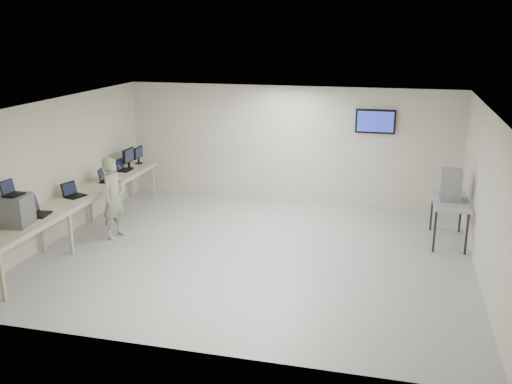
% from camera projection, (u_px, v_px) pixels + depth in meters
% --- Properties ---
extents(room, '(8.01, 7.01, 2.81)m').
position_uv_depth(room, '(256.00, 181.00, 10.47)').
color(room, '#9E9E9E').
rests_on(room, ground).
extents(workbench, '(0.76, 6.00, 0.90)m').
position_uv_depth(workbench, '(80.00, 198.00, 11.42)').
color(workbench, '#B9B298').
rests_on(workbench, ground).
extents(equipment_box, '(0.51, 0.56, 0.53)m').
position_uv_depth(equipment_box, '(16.00, 210.00, 9.59)').
color(equipment_box, slate).
rests_on(equipment_box, workbench).
extents(laptop_on_box, '(0.29, 0.34, 0.25)m').
position_uv_depth(laptop_on_box, '(11.00, 191.00, 9.51)').
color(laptop_on_box, black).
rests_on(laptop_on_box, equipment_box).
extents(laptop_0, '(0.38, 0.43, 0.31)m').
position_uv_depth(laptop_0, '(37.00, 211.00, 10.15)').
color(laptop_0, black).
rests_on(laptop_0, workbench).
extents(laptop_1, '(0.40, 0.44, 0.29)m').
position_uv_depth(laptop_1, '(73.00, 193.00, 11.25)').
color(laptop_1, black).
rests_on(laptop_1, workbench).
extents(laptop_2, '(0.36, 0.40, 0.27)m').
position_uv_depth(laptop_2, '(105.00, 178.00, 12.35)').
color(laptop_2, black).
rests_on(laptop_2, workbench).
extents(laptop_3, '(0.29, 0.35, 0.27)m').
position_uv_depth(laptop_3, '(123.00, 168.00, 13.26)').
color(laptop_3, black).
rests_on(laptop_3, workbench).
extents(monitor_near, '(0.22, 0.49, 0.48)m').
position_uv_depth(monitor_near, '(129.00, 157.00, 13.39)').
color(monitor_near, black).
rests_on(monitor_near, workbench).
extents(monitor_far, '(0.19, 0.42, 0.41)m').
position_uv_depth(monitor_far, '(138.00, 154.00, 13.90)').
color(monitor_far, black).
rests_on(monitor_far, workbench).
extents(soldier, '(0.48, 0.66, 1.67)m').
position_uv_depth(soldier, '(114.00, 198.00, 11.41)').
color(soldier, gray).
rests_on(soldier, ground).
extents(side_table, '(0.67, 1.45, 0.87)m').
position_uv_depth(side_table, '(450.00, 203.00, 11.18)').
color(side_table, '#969CA5').
rests_on(side_table, ground).
extents(storage_bins, '(0.38, 0.43, 0.61)m').
position_uv_depth(storage_bins, '(451.00, 185.00, 11.08)').
color(storage_bins, '#979BA3').
rests_on(storage_bins, side_table).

